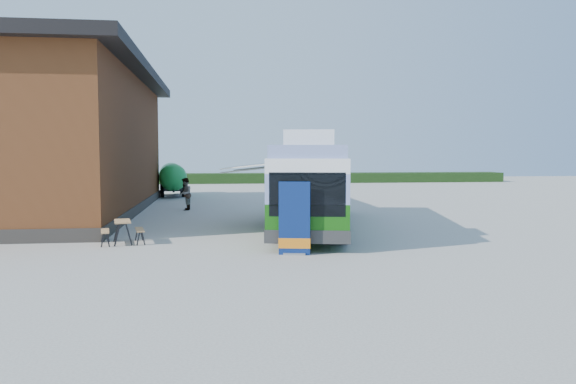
{
  "coord_description": "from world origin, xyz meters",
  "views": [
    {
      "loc": [
        -2.47,
        -20.08,
        3.12
      ],
      "look_at": [
        0.62,
        4.26,
        1.4
      ],
      "focal_mm": 35.0,
      "sensor_mm": 36.0,
      "label": 1
    }
  ],
  "objects": [
    {
      "name": "hedge",
      "position": [
        8.0,
        38.0,
        0.5
      ],
      "size": [
        40.0,
        3.0,
        1.0
      ],
      "primitive_type": "cube",
      "color": "#264419",
      "rests_on": "ground"
    },
    {
      "name": "awning",
      "position": [
        -0.63,
        3.11,
        2.84
      ],
      "size": [
        3.22,
        4.43,
        0.51
      ],
      "rotation": [
        0.0,
        0.0,
        -0.19
      ],
      "color": "white",
      "rests_on": "ground"
    },
    {
      "name": "picnic_table",
      "position": [
        -5.7,
        -0.45,
        0.6
      ],
      "size": [
        1.61,
        1.49,
        0.8
      ],
      "rotation": [
        0.0,
        0.0,
        0.19
      ],
      "color": "tan",
      "rests_on": "ground"
    },
    {
      "name": "ground",
      "position": [
        0.0,
        0.0,
        0.0
      ],
      "size": [
        100.0,
        100.0,
        0.0
      ],
      "primitive_type": "plane",
      "color": "#BCB7AD",
      "rests_on": "ground"
    },
    {
      "name": "bus",
      "position": [
        1.47,
        2.94,
        1.86
      ],
      "size": [
        5.05,
        12.92,
        3.88
      ],
      "rotation": [
        0.0,
        0.0,
        -0.19
      ],
      "color": "#1D6811",
      "rests_on": "ground"
    },
    {
      "name": "banner",
      "position": [
        -0.15,
        -3.3,
        0.92
      ],
      "size": [
        0.97,
        0.31,
        2.25
      ],
      "rotation": [
        0.0,
        0.0,
        -0.19
      ],
      "color": "navy",
      "rests_on": "ground"
    },
    {
      "name": "person_b",
      "position": [
        -4.2,
        10.74,
        0.88
      ],
      "size": [
        0.74,
        0.91,
        1.76
      ],
      "primitive_type": "imported",
      "rotation": [
        0.0,
        0.0,
        -1.66
      ],
      "color": "#999999",
      "rests_on": "ground"
    },
    {
      "name": "person_a",
      "position": [
        0.62,
        1.22,
        0.91
      ],
      "size": [
        0.76,
        0.79,
        1.82
      ],
      "primitive_type": "imported",
      "rotation": [
        0.0,
        0.0,
        0.89
      ],
      "color": "#999999",
      "rests_on": "ground"
    },
    {
      "name": "slurry_tanker",
      "position": [
        -5.69,
        21.24,
        1.36
      ],
      "size": [
        2.33,
        6.4,
        2.37
      ],
      "rotation": [
        0.0,
        0.0,
        0.1
      ],
      "color": "green",
      "rests_on": "ground"
    },
    {
      "name": "barn",
      "position": [
        -10.5,
        10.0,
        3.59
      ],
      "size": [
        9.6,
        21.2,
        7.5
      ],
      "color": "brown",
      "rests_on": "ground"
    }
  ]
}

